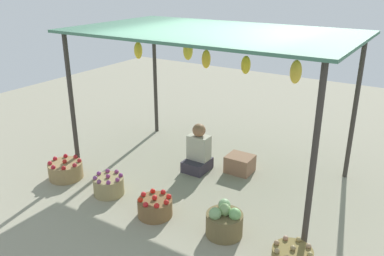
{
  "coord_description": "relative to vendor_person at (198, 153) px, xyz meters",
  "views": [
    {
      "loc": [
        2.79,
        -4.97,
        2.96
      ],
      "look_at": [
        0.0,
        -0.54,
        0.95
      ],
      "focal_mm": 37.6,
      "sensor_mm": 36.0,
      "label": 1
    }
  ],
  "objects": [
    {
      "name": "vendor_person",
      "position": [
        0.0,
        0.0,
        0.0
      ],
      "size": [
        0.36,
        0.44,
        0.78
      ],
      "color": "#36313C",
      "rests_on": "ground"
    },
    {
      "name": "basket_red_apples",
      "position": [
        -1.59,
        -1.33,
        -0.17
      ],
      "size": [
        0.52,
        0.52,
        0.31
      ],
      "color": "olive",
      "rests_on": "ground"
    },
    {
      "name": "basket_cabbages",
      "position": [
        1.17,
        -1.32,
        -0.12
      ],
      "size": [
        0.45,
        0.45,
        0.42
      ],
      "color": "brown",
      "rests_on": "ground"
    },
    {
      "name": "basket_red_tomatoes",
      "position": [
        0.21,
        -1.43,
        -0.17
      ],
      "size": [
        0.45,
        0.45,
        0.3
      ],
      "color": "brown",
      "rests_on": "ground"
    },
    {
      "name": "basket_purple_onions",
      "position": [
        -0.68,
        -1.34,
        -0.16
      ],
      "size": [
        0.43,
        0.43,
        0.32
      ],
      "color": "#968557",
      "rests_on": "ground"
    },
    {
      "name": "wooden_crate_near_vendor",
      "position": [
        0.6,
        0.28,
        -0.16
      ],
      "size": [
        0.41,
        0.36,
        0.27
      ],
      "primitive_type": "cube",
      "color": "#8F684C",
      "rests_on": "ground"
    },
    {
      "name": "ground_plane",
      "position": [
        0.24,
        -0.02,
        -0.3
      ],
      "size": [
        14.0,
        14.0,
        0.0
      ],
      "primitive_type": "plane",
      "color": "gray"
    },
    {
      "name": "market_stall_structure",
      "position": [
        0.24,
        -0.02,
        1.78
      ],
      "size": [
        3.96,
        2.38,
        2.23
      ],
      "color": "#38332D",
      "rests_on": "ground"
    }
  ]
}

